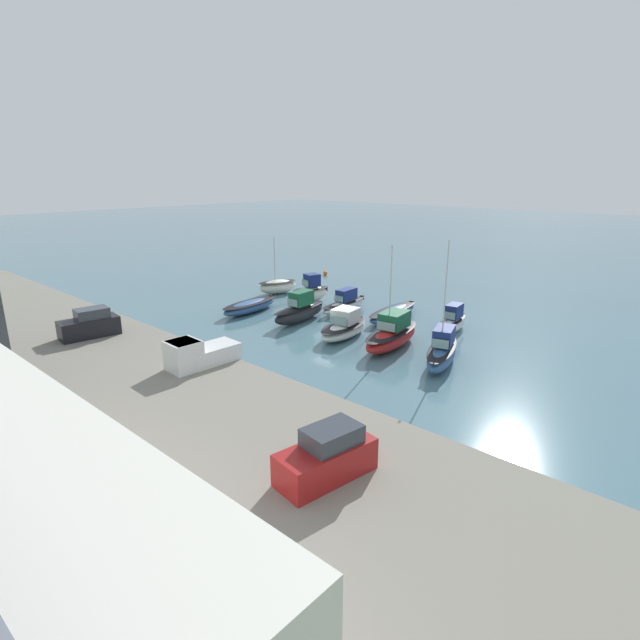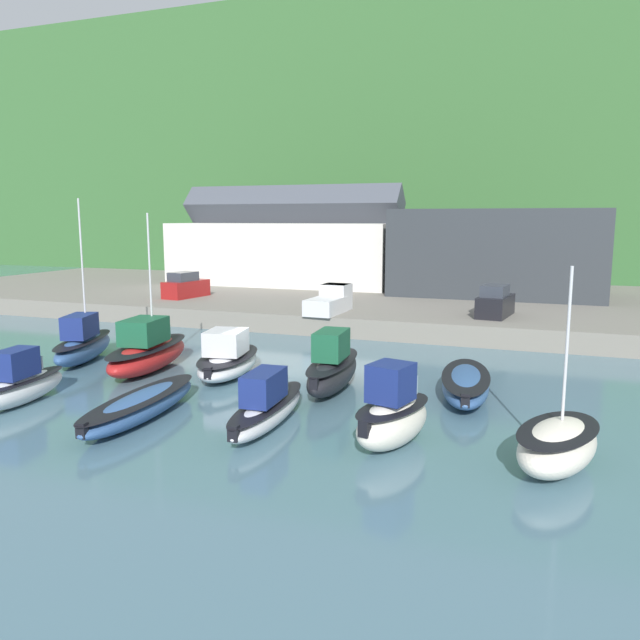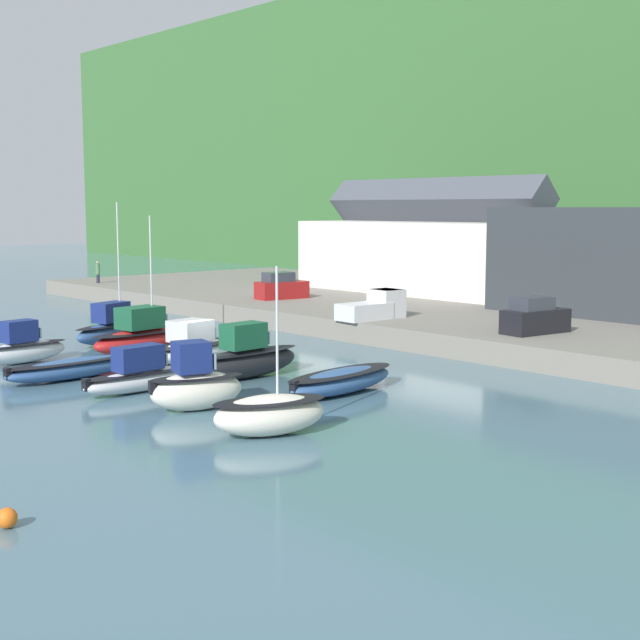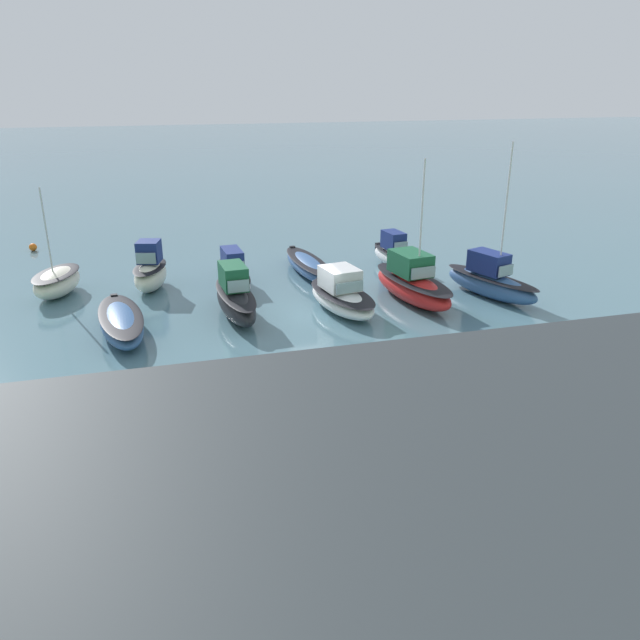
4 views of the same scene
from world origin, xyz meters
name	(u,v)px [view 3 (image 3 of 4)]	position (x,y,z in m)	size (l,w,h in m)	color
ground_plane	(211,365)	(0.00, 0.00, 0.00)	(320.00, 320.00, 0.00)	slate
quay_promenade	(497,315)	(0.00, 25.95, 0.68)	(90.77, 28.92, 1.37)	gray
harbor_clubhouse	(433,251)	(-11.72, 32.17, 4.88)	(23.10, 12.07, 9.95)	silver
yacht_club_building	(632,261)	(9.17, 28.81, 5.05)	(17.47, 9.86, 7.37)	#2D3338
moored_boat_0	(114,328)	(-10.80, 0.04, 1.00)	(3.86, 6.99, 9.05)	#33568E
moored_boat_1	(145,336)	(-6.04, -0.59, 1.06)	(3.35, 7.69, 8.23)	red
moored_boat_2	(194,347)	(-1.56, -0.08, 0.87)	(3.49, 6.49, 2.42)	white
moored_boat_3	(248,357)	(4.30, -0.71, 1.06)	(2.19, 6.64, 2.87)	black
moored_boat_4	(341,380)	(10.29, 0.25, 0.62)	(2.99, 7.28, 1.15)	#33568E
moored_boat_5	(23,348)	(-7.67, -7.44, 0.89)	(2.15, 5.44, 2.45)	white
moored_boat_6	(74,368)	(-1.50, -7.43, 0.57)	(2.35, 7.87, 1.06)	#33568E
moored_boat_7	(143,375)	(3.59, -6.44, 0.79)	(1.93, 6.82, 2.23)	silver
moored_boat_8	(196,385)	(8.66, -6.85, 1.13)	(2.79, 4.51, 3.02)	white
moored_boat_9	(270,414)	(14.11, -7.14, 0.84)	(3.44, 5.01, 6.51)	white
parked_car_0	(535,318)	(10.19, 15.95, 2.29)	(2.34, 4.40, 2.16)	black
parked_car_2	(281,287)	(-15.20, 17.58, 2.29)	(2.40, 4.42, 2.16)	maroon
pickup_truck_1	(376,306)	(-0.95, 13.99, 2.19)	(2.14, 4.80, 1.90)	silver
person_on_quay	(98,272)	(-38.72, 13.76, 2.47)	(0.40, 0.40, 2.14)	#232838
mooring_buoy_0	(7,518)	(17.14, -18.77, 0.29)	(0.58, 0.58, 0.58)	orange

